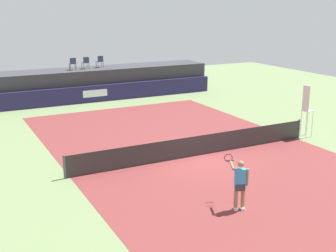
# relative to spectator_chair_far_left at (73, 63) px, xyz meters

# --- Properties ---
(ground_plane) EXTENTS (48.00, 48.00, 0.00)m
(ground_plane) POSITION_rel_spectator_chair_far_left_xyz_m (1.54, -12.03, -2.69)
(ground_plane) COLOR #6B7F51
(court_inner) EXTENTS (12.00, 22.00, 0.00)m
(court_inner) POSITION_rel_spectator_chair_far_left_xyz_m (1.54, -15.03, -2.69)
(court_inner) COLOR maroon
(court_inner) RESTS_ON ground
(sponsor_wall) EXTENTS (18.00, 0.22, 1.20)m
(sponsor_wall) POSITION_rel_spectator_chair_far_left_xyz_m (1.54, -1.53, -2.09)
(sponsor_wall) COLOR #231E4C
(sponsor_wall) RESTS_ON ground
(spectator_platform) EXTENTS (18.00, 2.80, 2.20)m
(spectator_platform) POSITION_rel_spectator_chair_far_left_xyz_m (1.54, 0.27, -1.59)
(spectator_platform) COLOR #38383D
(spectator_platform) RESTS_ON ground
(spectator_chair_far_left) EXTENTS (0.47, 0.47, 0.89)m
(spectator_chair_far_left) POSITION_rel_spectator_chair_far_left_xyz_m (0.00, 0.00, 0.00)
(spectator_chair_far_left) COLOR #2D3D56
(spectator_chair_far_left) RESTS_ON spectator_platform
(spectator_chair_left) EXTENTS (0.47, 0.47, 0.89)m
(spectator_chair_left) POSITION_rel_spectator_chair_far_left_xyz_m (0.99, 0.10, 0.00)
(spectator_chair_left) COLOR #2D3D56
(spectator_chair_left) RESTS_ON spectator_platform
(spectator_chair_center) EXTENTS (0.46, 0.46, 0.89)m
(spectator_chair_center) POSITION_rel_spectator_chair_far_left_xyz_m (2.17, 0.34, 0.00)
(spectator_chair_center) COLOR #2D3D56
(spectator_chair_center) RESTS_ON spectator_platform
(umpire_chair) EXTENTS (0.47, 0.47, 2.76)m
(umpire_chair) POSITION_rel_spectator_chair_far_left_xyz_m (8.15, -15.04, -1.11)
(umpire_chair) COLOR white
(umpire_chair) RESTS_ON ground
(tennis_net) EXTENTS (12.40, 0.02, 0.95)m
(tennis_net) POSITION_rel_spectator_chair_far_left_xyz_m (1.54, -15.03, -2.22)
(tennis_net) COLOR #2D2D2D
(tennis_net) RESTS_ON ground
(net_post_near) EXTENTS (0.10, 0.10, 1.00)m
(net_post_near) POSITION_rel_spectator_chair_far_left_xyz_m (-4.66, -15.03, -2.19)
(net_post_near) COLOR #4C4C51
(net_post_near) RESTS_ON ground
(net_post_far) EXTENTS (0.10, 0.10, 1.00)m
(net_post_far) POSITION_rel_spectator_chair_far_left_xyz_m (7.74, -15.03, -2.19)
(net_post_far) COLOR #4C4C51
(net_post_far) RESTS_ON ground
(tennis_player) EXTENTS (0.61, 1.26, 1.77)m
(tennis_player) POSITION_rel_spectator_chair_far_left_xyz_m (-0.09, -20.51, -1.73)
(tennis_player) COLOR white
(tennis_player) RESTS_ON court_inner
(tennis_ball) EXTENTS (0.07, 0.07, 0.07)m
(tennis_ball) POSITION_rel_spectator_chair_far_left_xyz_m (-2.21, -14.67, -2.66)
(tennis_ball) COLOR #D8EA33
(tennis_ball) RESTS_ON court_inner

